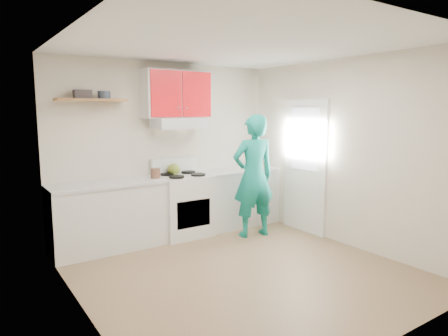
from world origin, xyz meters
TOP-DOWN VIEW (x-y plane):
  - floor at (0.00, 0.00)m, footprint 3.80×3.80m
  - ceiling at (0.00, 0.00)m, footprint 3.60×3.80m
  - back_wall at (0.00, 1.90)m, footprint 3.60×0.04m
  - front_wall at (0.00, -1.90)m, footprint 3.60×0.04m
  - left_wall at (-1.80, 0.00)m, footprint 0.04×3.80m
  - right_wall at (1.80, 0.00)m, footprint 0.04×3.80m
  - door at (1.78, 0.70)m, footprint 0.05×0.85m
  - door_glass at (1.75, 0.70)m, footprint 0.01×0.55m
  - counter_left at (-1.04, 1.60)m, footprint 1.52×0.60m
  - counter_right at (1.14, 1.60)m, footprint 1.32×0.60m
  - stove at (0.10, 1.57)m, footprint 0.76×0.65m
  - range_hood at (0.10, 1.68)m, footprint 0.76×0.44m
  - upper_cabinets at (0.10, 1.73)m, footprint 1.02×0.33m
  - shelf at (-1.15, 1.75)m, footprint 0.90×0.30m
  - books at (-1.25, 1.78)m, footprint 0.23×0.17m
  - tin at (-0.99, 1.72)m, footprint 0.19×0.19m
  - kettle at (0.02, 1.71)m, footprint 0.25×0.25m
  - crock at (-0.34, 1.58)m, footprint 0.18×0.18m
  - cutting_board at (0.82, 1.53)m, footprint 0.39×0.33m
  - silicone_mat at (1.42, 1.62)m, footprint 0.29×0.25m
  - person at (0.96, 0.96)m, footprint 0.74×0.55m

SIDE VIEW (x-z plane):
  - floor at x=0.00m, z-range 0.00..0.00m
  - counter_left at x=-1.04m, z-range 0.00..0.90m
  - counter_right at x=1.14m, z-range 0.00..0.90m
  - stove at x=0.10m, z-range 0.00..0.92m
  - silicone_mat at x=1.42m, z-range 0.90..0.91m
  - cutting_board at x=0.82m, z-range 0.90..0.92m
  - person at x=0.96m, z-range 0.00..1.83m
  - crock at x=-0.34m, z-range 0.90..1.06m
  - kettle at x=0.02m, z-range 0.92..1.09m
  - door at x=1.78m, z-range 0.00..2.05m
  - back_wall at x=0.00m, z-range 0.00..2.60m
  - front_wall at x=0.00m, z-range 0.00..2.60m
  - left_wall at x=-1.80m, z-range 0.00..2.60m
  - right_wall at x=1.80m, z-range 0.00..2.60m
  - door_glass at x=1.75m, z-range 0.98..1.92m
  - range_hood at x=0.10m, z-range 1.62..1.77m
  - shelf at x=-1.15m, z-range 2.00..2.04m
  - tin at x=-0.99m, z-range 2.04..2.14m
  - books at x=-1.25m, z-range 2.04..2.15m
  - upper_cabinets at x=0.10m, z-range 1.77..2.47m
  - ceiling at x=0.00m, z-range 2.58..2.62m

